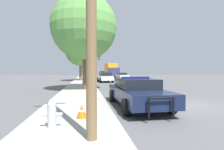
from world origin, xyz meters
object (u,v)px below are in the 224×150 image
tree_sidewalk_near (84,27)px  car_background_oncoming (122,76)px  traffic_light (91,62)px  car_background_distant (103,73)px  fire_hydrant (52,113)px  traffic_cone (82,111)px  police_car (137,91)px  box_truck (111,70)px  tree_sidewalk_mid (80,51)px  car_background_midblock (105,77)px

tree_sidewalk_near → car_background_oncoming: bearing=68.4°
traffic_light → car_background_distant: (4.14, 18.63, -2.63)m
fire_hydrant → traffic_cone: 1.22m
traffic_light → police_car: bearing=-86.6°
car_background_oncoming → tree_sidewalk_near: 19.08m
box_truck → tree_sidewalk_mid: tree_sidewalk_mid is taller
traffic_light → tree_sidewalk_near: size_ratio=0.58×
fire_hydrant → car_background_distant: size_ratio=0.18×
box_truck → police_car: bearing=81.2°
car_background_distant → car_background_midblock: car_background_distant is taller
car_background_distant → box_truck: 9.43m
traffic_light → car_background_midblock: traffic_light is taller
police_car → traffic_light: traffic_light is taller
police_car → tree_sidewalk_mid: (-3.26, 19.87, 4.09)m
car_background_midblock → box_truck: box_truck is taller
tree_sidewalk_near → traffic_cone: bearing=-90.0°
police_car → fire_hydrant: size_ratio=6.71×
car_background_distant → tree_sidewalk_near: size_ratio=0.54×
traffic_cone → tree_sidewalk_near: bearing=90.0°
traffic_light → car_background_midblock: 9.32m
car_background_oncoming → police_car: bearing=78.1°
car_background_distant → tree_sidewalk_near: 38.34m
car_background_distant → traffic_cone: bearing=-101.0°
police_car → traffic_light: size_ratio=1.12×
fire_hydrant → traffic_cone: (0.82, 0.89, -0.18)m
police_car → tree_sidewalk_near: bearing=-70.2°
car_background_midblock → tree_sidewalk_near: tree_sidewalk_near is taller
car_background_distant → police_car: bearing=-98.0°
traffic_cone → car_background_distant: bearing=83.7°
tree_sidewalk_near → tree_sidewalk_mid: 13.17m
police_car → fire_hydrant: police_car is taller
car_background_distant → car_background_midblock: (-2.27, -27.37, -0.02)m
tree_sidewalk_mid → traffic_light: bearing=73.8°
car_background_midblock → box_truck: (3.54, 18.08, 1.05)m
police_car → fire_hydrant: 4.53m
box_truck → car_background_midblock: bearing=76.4°
traffic_light → tree_sidewalk_near: (-1.03, -19.08, 1.93)m
box_truck → traffic_cone: 37.86m
traffic_cone → car_background_oncoming: bearing=75.4°
traffic_light → car_background_oncoming: bearing=-18.0°
traffic_light → box_truck: size_ratio=0.59×
fire_hydrant → traffic_light: size_ratio=0.17×
police_car → car_background_distant: bearing=-94.3°
police_car → fire_hydrant: (-3.38, -3.01, -0.19)m
car_background_distant → box_truck: size_ratio=0.54×
car_background_distant → tree_sidewalk_mid: (-5.87, -24.58, 4.05)m
car_background_midblock → police_car: bearing=-94.7°
car_background_oncoming → car_background_distant: size_ratio=1.07×
police_car → tree_sidewalk_mid: size_ratio=0.73×
tree_sidewalk_mid → traffic_cone: size_ratio=15.75×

